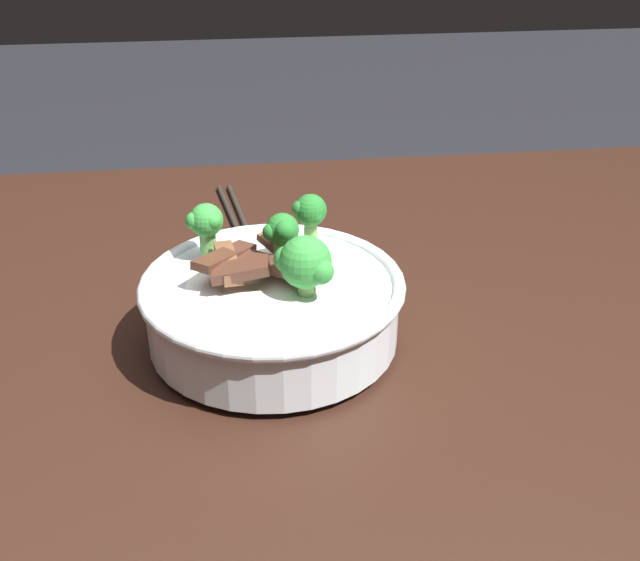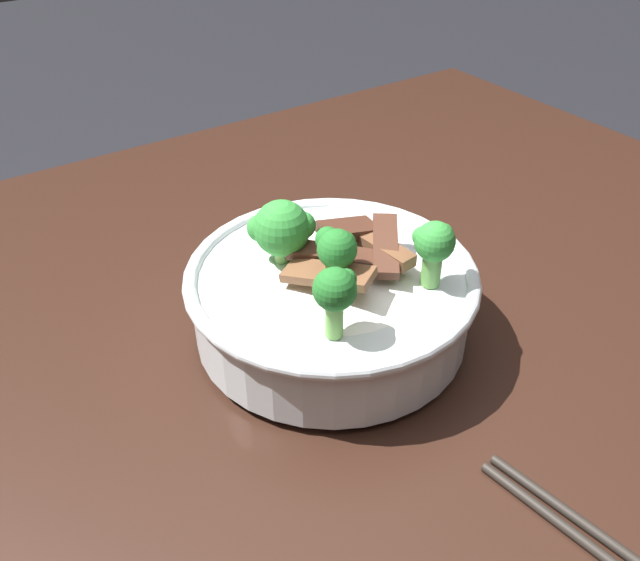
% 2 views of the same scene
% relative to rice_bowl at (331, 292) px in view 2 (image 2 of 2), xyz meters
% --- Properties ---
extents(dining_table, '(1.45, 0.97, 0.76)m').
position_rel_rice_bowl_xyz_m(dining_table, '(-0.13, -0.01, -0.16)').
color(dining_table, black).
rests_on(dining_table, ground).
extents(rice_bowl, '(0.25, 0.25, 0.13)m').
position_rel_rice_bowl_xyz_m(rice_bowl, '(0.00, 0.00, 0.00)').
color(rice_bowl, silver).
rests_on(rice_bowl, dining_table).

